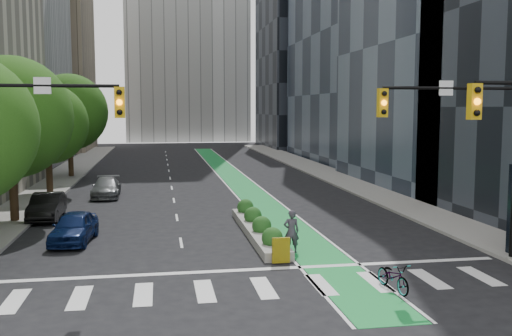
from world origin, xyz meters
name	(u,v)px	position (x,y,z in m)	size (l,w,h in m)	color
ground	(259,279)	(0.00, 0.00, 0.00)	(160.00, 160.00, 0.00)	black
sidewalk_left	(46,188)	(-11.80, 25.00, 0.07)	(3.60, 90.00, 0.15)	gray
sidewalk_right	(347,181)	(11.80, 25.00, 0.07)	(3.60, 90.00, 0.15)	gray
bike_lane_paint	(233,177)	(3.00, 30.00, 0.01)	(2.20, 70.00, 0.01)	#198C3B
building_tan_far	(38,58)	(-20.00, 66.00, 13.00)	(14.00, 16.00, 26.00)	tan
building_dark_end	(309,57)	(20.00, 68.00, 14.00)	(14.00, 18.00, 28.00)	black
tree_mid	(10,117)	(-11.00, 12.00, 5.57)	(6.40, 6.40, 8.78)	black
tree_midfar	(47,124)	(-11.00, 22.00, 4.95)	(5.60, 5.60, 7.76)	black
tree_far	(69,112)	(-11.00, 32.00, 5.69)	(6.60, 6.60, 9.00)	black
signal_right	(481,141)	(8.67, 0.47, 4.80)	(5.82, 0.51, 7.20)	black
median_planter	(258,227)	(1.20, 7.04, 0.37)	(1.20, 10.26, 1.10)	gray
bicycle	(393,276)	(4.20, -2.00, 0.49)	(0.65, 1.85, 0.97)	gray
cyclist	(291,231)	(2.00, 3.43, 0.91)	(0.67, 0.44, 1.82)	#37333D
parked_car_left_near	(74,227)	(-7.26, 6.90, 0.69)	(1.64, 4.08, 1.39)	#0C1B4A
parked_car_left_mid	(47,206)	(-9.50, 12.74, 0.71)	(1.51, 4.33, 1.43)	black
parked_car_left_far	(106,188)	(-7.00, 20.20, 0.65)	(1.83, 4.49, 1.30)	#56595B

